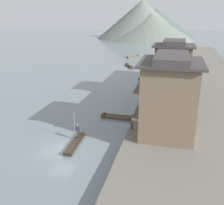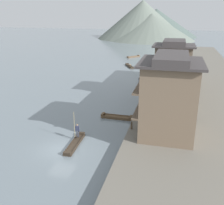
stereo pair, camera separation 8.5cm
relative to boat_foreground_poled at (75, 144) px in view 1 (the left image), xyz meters
name	(u,v)px [view 1 (the left image)]	position (x,y,z in m)	size (l,w,h in m)	color
ground_plane	(61,150)	(-1.09, -1.29, -0.15)	(400.00, 400.00, 0.00)	slate
riverbank_right	(197,83)	(14.24, 28.71, 0.33)	(18.00, 110.00, 0.94)	#6B665B
boat_foreground_poled	(75,144)	(0.00, 0.00, 0.00)	(1.09, 4.94, 0.44)	#33281E
boatman_person	(77,129)	(-0.07, 1.05, 1.30)	(0.57, 0.26, 3.04)	black
boat_moored_nearest	(133,57)	(-3.61, 58.57, 0.03)	(3.69, 4.30, 0.55)	brown
boat_moored_second	(149,71)	(3.66, 37.97, 0.15)	(2.22, 5.29, 0.84)	#423328
boat_moored_third	(117,117)	(2.70, 8.43, 0.02)	(4.28, 1.17, 0.51)	brown
boat_moored_far	(144,76)	(3.25, 32.32, 0.14)	(1.75, 4.50, 0.79)	#232326
boat_midriver_drifting	(155,61)	(4.03, 52.21, 0.01)	(1.50, 4.06, 0.45)	#33281E
boat_midriver_upstream	(129,66)	(-2.04, 43.40, 0.09)	(3.21, 5.30, 0.72)	#33281E
house_waterfront_nearest	(169,96)	(9.50, 3.44, 5.10)	(6.65, 7.35, 8.74)	#75604C
house_waterfront_second	(167,88)	(8.99, 11.38, 3.80)	(5.62, 7.82, 6.14)	#7F705B
house_waterfront_tall	(172,69)	(9.42, 17.74, 5.11)	(6.50, 5.65, 8.74)	brown
house_waterfront_narrow	(172,69)	(9.30, 24.24, 3.81)	(6.25, 6.24, 6.14)	#7F705B
house_waterfront_far	(173,62)	(9.38, 30.67, 3.80)	(6.41, 6.80, 6.14)	gray
mooring_post_dock_near	(132,125)	(5.59, 3.53, 1.25)	(0.20, 0.20, 0.91)	#473828
mooring_post_dock_mid	(143,100)	(5.59, 13.05, 1.21)	(0.20, 0.20, 0.82)	#473828
mooring_post_dock_far	(149,86)	(5.59, 21.12, 1.18)	(0.20, 0.20, 0.75)	#473828
hill_far_west	(151,27)	(-4.04, 115.08, 6.38)	(44.01, 44.01, 13.05)	slate
hill_far_centre	(156,23)	(-3.74, 136.70, 7.60)	(47.79, 47.79, 15.50)	#4C5B56
hill_far_east	(142,19)	(-9.78, 122.40, 9.75)	(48.16, 48.16, 19.78)	slate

